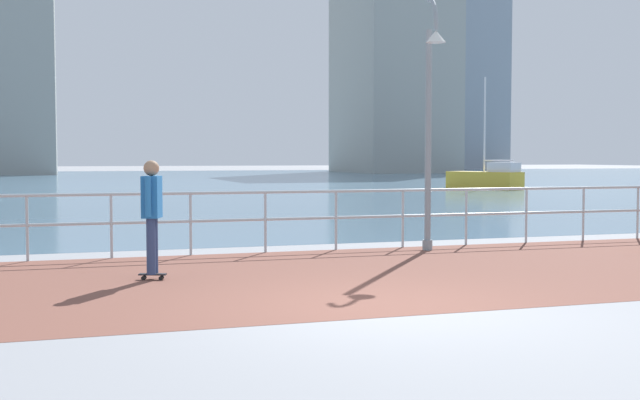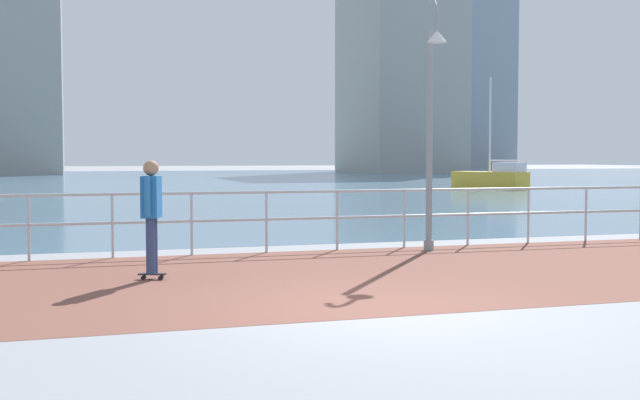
# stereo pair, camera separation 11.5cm
# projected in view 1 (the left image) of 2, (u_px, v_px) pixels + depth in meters

# --- Properties ---
(ground) EXTENTS (220.00, 220.00, 0.00)m
(ground) POSITION_uv_depth(u_px,v_px,m) (129.00, 187.00, 47.55)
(ground) COLOR gray
(brick_paving) EXTENTS (28.00, 6.32, 0.01)m
(brick_paving) POSITION_uv_depth(u_px,v_px,m) (316.00, 276.00, 11.95)
(brick_paving) COLOR brown
(brick_paving) RESTS_ON ground
(harbor_water) EXTENTS (180.00, 88.00, 0.00)m
(harbor_water) POSITION_uv_depth(u_px,v_px,m) (118.00, 182.00, 57.77)
(harbor_water) COLOR slate
(harbor_water) RESTS_ON ground
(waterfront_railing) EXTENTS (25.25, 0.06, 1.16)m
(waterfront_railing) POSITION_uv_depth(u_px,v_px,m) (265.00, 210.00, 14.91)
(waterfront_railing) COLOR #B2BCC1
(waterfront_railing) RESTS_ON ground
(lamppost) EXTENTS (0.39, 0.81, 4.80)m
(lamppost) POSITION_uv_depth(u_px,v_px,m) (431.00, 111.00, 14.99)
(lamppost) COLOR gray
(lamppost) RESTS_ON ground
(skateboarder) EXTENTS (0.41, 0.55, 1.74)m
(skateboarder) POSITION_uv_depth(u_px,v_px,m) (152.00, 208.00, 11.57)
(skateboarder) COLOR black
(skateboarder) RESTS_ON ground
(sailboat_blue) EXTENTS (3.00, 4.65, 6.27)m
(sailboat_blue) POSITION_uv_depth(u_px,v_px,m) (486.00, 178.00, 44.85)
(sailboat_blue) COLOR gold
(sailboat_blue) RESTS_ON ground
(tower_slate) EXTENTS (13.34, 13.32, 49.43)m
(tower_slate) POSITION_uv_depth(u_px,v_px,m) (453.00, 17.00, 125.42)
(tower_slate) COLOR #8493A3
(tower_slate) RESTS_ON ground
(tower_glass) EXTENTS (10.76, 15.08, 28.20)m
(tower_glass) POSITION_uv_depth(u_px,v_px,m) (393.00, 58.00, 92.40)
(tower_glass) COLOR #939993
(tower_glass) RESTS_ON ground
(tower_brick) EXTENTS (10.38, 10.22, 29.50)m
(tower_brick) POSITION_uv_depth(u_px,v_px,m) (1.00, 37.00, 80.72)
(tower_brick) COLOR #939993
(tower_brick) RESTS_ON ground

